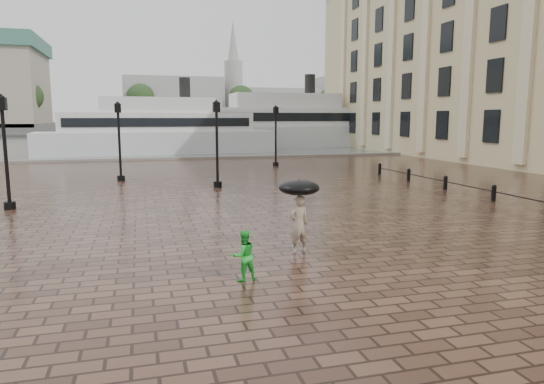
{
  "coord_description": "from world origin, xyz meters",
  "views": [
    {
      "loc": [
        -0.91,
        -11.14,
        3.62
      ],
      "look_at": [
        2.91,
        2.8,
        1.4
      ],
      "focal_mm": 32.0,
      "sensor_mm": 36.0,
      "label": 1
    }
  ],
  "objects_px": {
    "ferry_near": "(158,131)",
    "street_lamps": "(126,141)",
    "child_pedestrian": "(244,256)",
    "ferry_far": "(285,125)",
    "adult_pedestrian": "(299,224)"
  },
  "relations": [
    {
      "from": "ferry_near",
      "to": "street_lamps",
      "type": "bearing_deg",
      "value": -100.85
    },
    {
      "from": "street_lamps",
      "to": "child_pedestrian",
      "type": "xyz_separation_m",
      "value": [
        2.84,
        -18.49,
        -1.75
      ]
    },
    {
      "from": "street_lamps",
      "to": "child_pedestrian",
      "type": "distance_m",
      "value": 18.79
    },
    {
      "from": "ferry_near",
      "to": "ferry_far",
      "type": "bearing_deg",
      "value": 20.57
    },
    {
      "from": "adult_pedestrian",
      "to": "ferry_far",
      "type": "xyz_separation_m",
      "value": [
        13.46,
        45.84,
        1.89
      ]
    },
    {
      "from": "street_lamps",
      "to": "ferry_near",
      "type": "distance_m",
      "value": 22.2
    },
    {
      "from": "street_lamps",
      "to": "ferry_near",
      "type": "height_order",
      "value": "ferry_near"
    },
    {
      "from": "adult_pedestrian",
      "to": "ferry_near",
      "type": "relative_size",
      "value": 0.07
    },
    {
      "from": "ferry_far",
      "to": "ferry_near",
      "type": "bearing_deg",
      "value": -156.73
    },
    {
      "from": "street_lamps",
      "to": "ferry_near",
      "type": "bearing_deg",
      "value": 83.21
    },
    {
      "from": "ferry_far",
      "to": "street_lamps",
      "type": "bearing_deg",
      "value": -123.32
    },
    {
      "from": "street_lamps",
      "to": "ferry_far",
      "type": "xyz_separation_m",
      "value": [
        18.21,
        29.19,
        0.35
      ]
    },
    {
      "from": "street_lamps",
      "to": "adult_pedestrian",
      "type": "bearing_deg",
      "value": -74.07
    },
    {
      "from": "child_pedestrian",
      "to": "street_lamps",
      "type": "bearing_deg",
      "value": -92.17
    },
    {
      "from": "street_lamps",
      "to": "ferry_far",
      "type": "distance_m",
      "value": 34.41
    }
  ]
}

